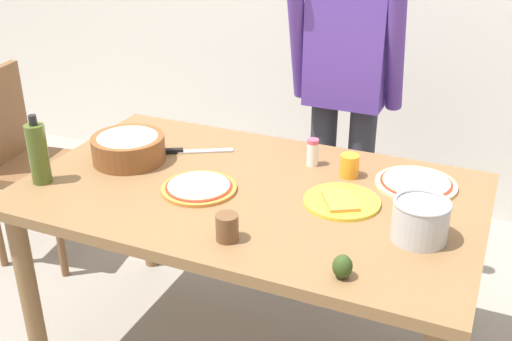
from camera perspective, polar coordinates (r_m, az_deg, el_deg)
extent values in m
cube|color=brown|center=(2.18, -0.52, -2.18)|extent=(1.60, 0.96, 0.04)
cylinder|color=brown|center=(2.47, -20.26, -10.74)|extent=(0.07, 0.07, 0.72)
cylinder|color=brown|center=(2.98, -10.06, -2.72)|extent=(0.07, 0.07, 0.72)
cylinder|color=brown|center=(2.58, 18.30, -8.72)|extent=(0.07, 0.07, 0.72)
cylinder|color=#2D2D38|center=(2.95, 6.04, -1.35)|extent=(0.12, 0.12, 0.85)
cylinder|color=#2D2D38|center=(2.91, 9.41, -1.99)|extent=(0.12, 0.12, 0.85)
cube|color=#56389E|center=(2.68, 8.60, 11.72)|extent=(0.34, 0.20, 0.55)
cylinder|color=#56389E|center=(2.70, 3.93, 12.02)|extent=(0.07, 0.21, 0.55)
cylinder|color=#56389E|center=(2.59, 12.84, 10.88)|extent=(0.07, 0.21, 0.55)
cube|color=brown|center=(3.16, -19.41, 0.16)|extent=(0.46, 0.46, 0.05)
cylinder|color=brown|center=(3.07, -17.74, -5.73)|extent=(0.04, 0.04, 0.45)
cylinder|color=brown|center=(3.32, -14.77, -2.83)|extent=(0.04, 0.04, 0.45)
cylinder|color=brown|center=(3.48, -19.69, -2.08)|extent=(0.04, 0.04, 0.45)
cylinder|color=beige|center=(2.27, 14.60, -1.23)|extent=(0.29, 0.29, 0.01)
cylinder|color=#B22D1E|center=(2.26, 14.62, -1.05)|extent=(0.25, 0.25, 0.00)
cylinder|color=beige|center=(2.26, 14.63, -0.96)|extent=(0.24, 0.24, 0.00)
cylinder|color=#C67A33|center=(2.17, -5.31, -1.65)|extent=(0.27, 0.27, 0.01)
cylinder|color=#B22D1E|center=(2.17, -5.32, -1.47)|extent=(0.24, 0.24, 0.00)
cylinder|color=beige|center=(2.17, -5.32, -1.37)|extent=(0.22, 0.22, 0.00)
cylinder|color=gold|center=(2.10, 7.96, -2.85)|extent=(0.26, 0.26, 0.01)
cube|color=#CC8438|center=(2.08, 7.82, -2.80)|extent=(0.16, 0.17, 0.01)
cylinder|color=brown|center=(2.42, -11.73, 2.00)|extent=(0.28, 0.28, 0.10)
ellipsoid|color=beige|center=(2.40, -11.81, 2.87)|extent=(0.25, 0.25, 0.05)
cylinder|color=#47561E|center=(2.31, -19.52, 1.46)|extent=(0.07, 0.07, 0.22)
cylinder|color=black|center=(2.26, -19.99, 4.41)|extent=(0.03, 0.03, 0.04)
cylinder|color=#B7B7BC|center=(1.92, 14.96, -4.58)|extent=(0.17, 0.17, 0.12)
torus|color=#A5A5AD|center=(1.89, 15.18, -2.90)|extent=(0.17, 0.17, 0.01)
cylinder|color=orange|center=(2.27, 8.65, 0.44)|extent=(0.07, 0.07, 0.08)
cylinder|color=brown|center=(1.86, -2.70, -5.28)|extent=(0.07, 0.07, 0.08)
cylinder|color=white|center=(2.34, 5.26, 1.52)|extent=(0.04, 0.04, 0.09)
cylinder|color=#D84C66|center=(2.32, 5.31, 2.71)|extent=(0.04, 0.04, 0.02)
cube|color=silver|center=(2.47, -4.69, 1.82)|extent=(0.20, 0.13, 0.01)
cube|color=black|center=(2.47, -7.82, 1.79)|extent=(0.09, 0.06, 0.02)
ellipsoid|color=#2D4219|center=(1.72, 8.01, -8.80)|extent=(0.06, 0.06, 0.07)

